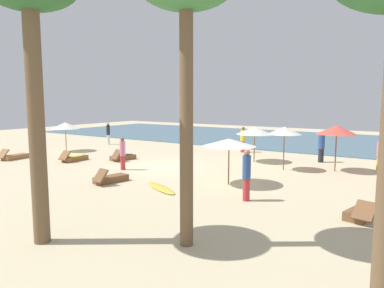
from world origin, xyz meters
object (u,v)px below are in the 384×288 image
at_px(lounger_3, 122,157).
at_px(person_1, 243,139).
at_px(lounger_4, 74,158).
at_px(palm_2, 30,0).
at_px(person_5, 247,174).
at_px(umbrella_0, 255,131).
at_px(person_3, 108,133).
at_px(umbrella_1, 284,131).
at_px(surfboard, 161,188).
at_px(lounger_2, 362,213).
at_px(lounger_0, 110,179).
at_px(umbrella_2, 337,130).
at_px(umbrella_4, 229,143).
at_px(person_4, 380,155).
at_px(lounger_1, 14,157).
at_px(person_2, 123,153).
at_px(umbrella_3, 65,126).
at_px(person_0, 321,147).

relative_size(lounger_3, person_1, 1.01).
height_order(lounger_4, palm_2, palm_2).
xyz_separation_m(lounger_3, palm_2, (7.23, -10.20, 5.76)).
relative_size(person_1, person_5, 0.94).
bearing_deg(umbrella_0, person_3, 175.47).
bearing_deg(umbrella_1, person_3, 170.83).
bearing_deg(person_3, surfboard, -35.65).
distance_m(umbrella_1, lounger_4, 12.04).
bearing_deg(lounger_2, lounger_0, -174.83).
bearing_deg(lounger_0, umbrella_2, 46.66).
bearing_deg(lounger_3, umbrella_4, -13.69).
height_order(umbrella_2, lounger_2, umbrella_2).
bearing_deg(person_4, lounger_4, -156.69).
distance_m(lounger_1, person_5, 15.55).
height_order(umbrella_0, person_3, umbrella_0).
bearing_deg(umbrella_0, lounger_3, -150.53).
bearing_deg(umbrella_4, person_5, -47.45).
height_order(lounger_2, person_3, person_3).
relative_size(lounger_2, person_4, 1.07).
bearing_deg(person_5, umbrella_1, 97.95).
height_order(lounger_0, surfboard, lounger_0).
bearing_deg(person_1, person_2, -104.63).
distance_m(lounger_4, person_3, 7.93).
height_order(person_3, person_4, person_3).
xyz_separation_m(person_1, person_5, (5.37, -10.78, 0.08)).
bearing_deg(umbrella_0, umbrella_3, -165.54).
xyz_separation_m(person_0, person_2, (-7.85, -7.98, -0.04)).
bearing_deg(person_2, person_0, 45.47).
relative_size(lounger_2, person_2, 1.07).
xyz_separation_m(person_0, person_4, (3.15, -1.06, -0.07)).
xyz_separation_m(lounger_4, surfboard, (8.37, -2.36, -0.14)).
distance_m(umbrella_1, lounger_2, 7.83).
height_order(lounger_1, person_1, person_1).
relative_size(lounger_2, palm_2, 0.26).
height_order(umbrella_0, person_0, umbrella_0).
distance_m(lounger_0, palm_2, 8.80).
bearing_deg(person_2, umbrella_2, 31.67).
height_order(umbrella_3, palm_2, palm_2).
distance_m(person_1, person_5, 12.04).
xyz_separation_m(umbrella_1, person_2, (-6.87, -4.53, -1.17)).
relative_size(lounger_0, person_4, 1.05).
relative_size(person_5, palm_2, 0.27).
bearing_deg(umbrella_2, person_0, 118.98).
distance_m(umbrella_0, person_4, 6.55).
relative_size(umbrella_4, person_5, 1.22).
bearing_deg(person_3, lounger_3, -37.47).
distance_m(umbrella_0, person_1, 3.94).
xyz_separation_m(umbrella_1, lounger_2, (4.66, -6.02, -1.86)).
height_order(umbrella_3, lounger_3, umbrella_3).
relative_size(umbrella_0, umbrella_1, 0.94).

